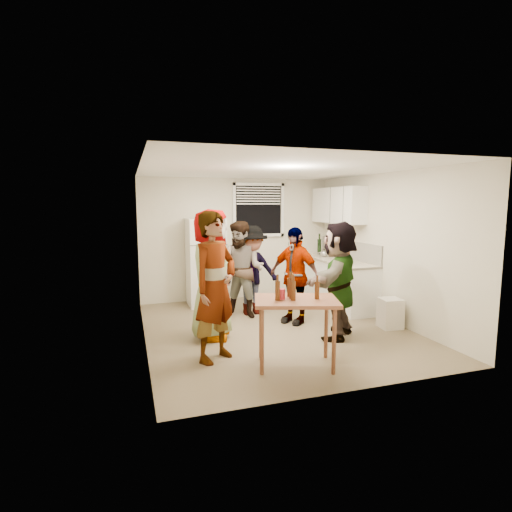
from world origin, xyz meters
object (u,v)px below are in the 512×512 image
object	(u,v)px
red_cup	(281,299)
guest_orange	(337,336)
kettle	(324,257)
guest_black	(294,322)
trash_bin	(390,313)
guest_back_right	(252,314)
refrigerator	(206,262)
blue_cup	(349,264)
beer_bottle_table	(317,299)
wine_bottle	(319,254)
guest_grey	(212,337)
serving_table	(295,365)
guest_back_left	(242,317)
guest_stripe	(216,359)
beer_bottle_counter	(348,264)

from	to	relation	value
red_cup	guest_orange	distance (m)	1.65
kettle	guest_orange	xyz separation A→B (m)	(-0.89, -2.18, -0.90)
kettle	guest_black	bearing A→B (deg)	-130.69
trash_bin	guest_back_right	xyz separation A→B (m)	(-1.87, 1.47, -0.25)
refrigerator	guest_back_right	distance (m)	1.42
blue_cup	beer_bottle_table	xyz separation A→B (m)	(-1.63, -1.99, -0.06)
wine_bottle	guest_grey	world-z (taller)	wine_bottle
refrigerator	guest_grey	distance (m)	2.16
trash_bin	serving_table	world-z (taller)	trash_bin
guest_grey	guest_back_left	xyz separation A→B (m)	(0.73, 0.90, 0.00)
wine_bottle	guest_stripe	xyz separation A→B (m)	(-2.92, -2.90, -0.90)
beer_bottle_counter	guest_back_right	size ratio (longest dim) A/B	0.15
wine_bottle	beer_bottle_counter	xyz separation A→B (m)	(-0.15, -1.44, 0.00)
beer_bottle_table	refrigerator	bearing A→B (deg)	101.88
beer_bottle_counter	guest_black	xyz separation A→B (m)	(-1.18, -0.29, -0.90)
guest_black	guest_orange	size ratio (longest dim) A/B	0.93
wine_bottle	guest_back_right	bearing A→B (deg)	-151.23
kettle	guest_black	distance (m)	2.01
blue_cup	guest_stripe	size ratio (longest dim) A/B	0.06
refrigerator	blue_cup	distance (m)	2.73
blue_cup	red_cup	bearing A→B (deg)	-137.68
refrigerator	guest_stripe	xyz separation A→B (m)	(-0.42, -2.82, -0.85)
blue_cup	red_cup	distance (m)	2.77
red_cup	guest_grey	xyz separation A→B (m)	(-0.59, 1.29, -0.84)
wine_bottle	serving_table	bearing A→B (deg)	-120.80
guest_back_left	refrigerator	bearing A→B (deg)	151.78
serving_table	guest_grey	xyz separation A→B (m)	(-0.76, 1.35, 0.00)
guest_stripe	guest_orange	distance (m)	1.95
trash_bin	red_cup	distance (m)	2.46
wine_bottle	blue_cup	size ratio (longest dim) A/B	2.96
wine_bottle	red_cup	bearing A→B (deg)	-123.33
wine_bottle	guest_orange	xyz separation A→B (m)	(-0.99, -2.60, -0.90)
refrigerator	wine_bottle	distance (m)	2.50
red_cup	beer_bottle_counter	bearing A→B (deg)	42.88
guest_grey	guest_back_right	bearing A→B (deg)	-22.22
beer_bottle_table	guest_black	bearing A→B (deg)	75.33
wine_bottle	beer_bottle_counter	bearing A→B (deg)	-95.94
guest_back_left	trash_bin	bearing A→B (deg)	6.79
guest_orange	guest_black	bearing A→B (deg)	-114.46
serving_table	guest_stripe	xyz separation A→B (m)	(-0.89, 0.50, 0.00)
guest_back_left	beer_bottle_table	bearing A→B (deg)	-43.93
refrigerator	guest_back_right	bearing A→B (deg)	-54.81
guest_back_left	beer_bottle_counter	bearing A→B (deg)	30.58
blue_cup	kettle	bearing A→B (deg)	87.04
guest_grey	guest_orange	world-z (taller)	guest_grey
refrigerator	guest_grey	bearing A→B (deg)	-98.49
guest_back_right	blue_cup	bearing A→B (deg)	-17.39
blue_cup	guest_back_left	distance (m)	2.14
beer_bottle_counter	guest_back_left	size ratio (longest dim) A/B	0.14
blue_cup	wine_bottle	bearing A→B (deg)	84.04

